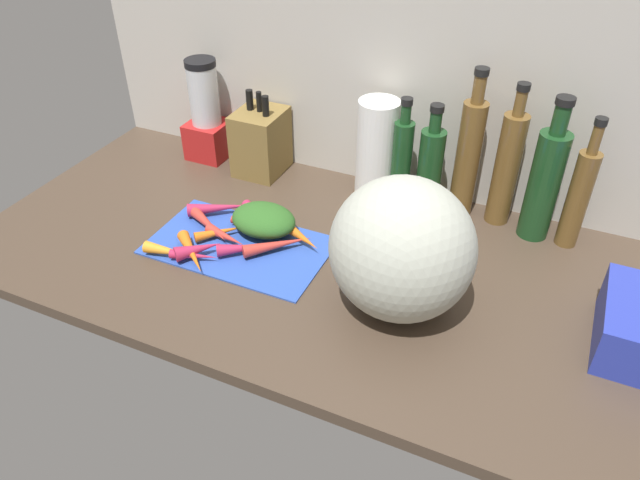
{
  "coord_description": "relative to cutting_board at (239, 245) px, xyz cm",
  "views": [
    {
      "loc": [
        42.91,
        -100.74,
        86.38
      ],
      "look_at": [
        0.63,
        -7.1,
        10.02
      ],
      "focal_mm": 33.62,
      "sensor_mm": 36.0,
      "label": 1
    }
  ],
  "objects": [
    {
      "name": "paper_towel_roll",
      "position": [
        21.02,
        34.61,
        13.08
      ],
      "size": [
        10.47,
        10.47,
        26.95
      ],
      "primitive_type": "cylinder",
      "color": "white",
      "rests_on": "ground_plane"
    },
    {
      "name": "carrot_7",
      "position": [
        -6.19,
        -7.61,
        2.2
      ],
      "size": [
        9.77,
        10.31,
        3.6
      ],
      "primitive_type": "cone",
      "rotation": [
        0.0,
        1.57,
        0.84
      ],
      "color": "#B2264C",
      "rests_on": "cutting_board"
    },
    {
      "name": "carrot_8",
      "position": [
        -6.31,
        -9.42,
        1.52
      ],
      "size": [
        11.24,
        5.36,
        2.23
      ],
      "primitive_type": "cone",
      "rotation": [
        0.0,
        1.57,
        0.3
      ],
      "color": "#B2264C",
      "rests_on": "cutting_board"
    },
    {
      "name": "carrot_5",
      "position": [
        -0.31,
        10.53,
        1.76
      ],
      "size": [
        12.63,
        8.99,
        2.72
      ],
      "primitive_type": "cone",
      "rotation": [
        0.0,
        1.57,
        -0.53
      ],
      "color": "#B2264C",
      "rests_on": "cutting_board"
    },
    {
      "name": "knife_block",
      "position": [
        -12.37,
        34.19,
        8.78
      ],
      "size": [
        12.44,
        14.44,
        23.48
      ],
      "color": "olive",
      "rests_on": "ground_plane"
    },
    {
      "name": "bottle_0",
      "position": [
        28.74,
        32.69,
        12.34
      ],
      "size": [
        5.1,
        5.1,
        29.79
      ],
      "color": "#19421E",
      "rests_on": "ground_plane"
    },
    {
      "name": "bottle_4",
      "position": [
        62.72,
        34.13,
        14.43
      ],
      "size": [
        7.34,
        7.34,
        35.47
      ],
      "color": "#19421E",
      "rests_on": "ground_plane"
    },
    {
      "name": "carrot_12",
      "position": [
        9.56,
        1.68,
        1.95
      ],
      "size": [
        14.08,
        13.56,
        3.1
      ],
      "primitive_type": "cone",
      "rotation": [
        0.0,
        1.57,
        0.76
      ],
      "color": "red",
      "rests_on": "cutting_board"
    },
    {
      "name": "carrot_greens_pile",
      "position": [
        3.09,
        6.95,
        3.8
      ],
      "size": [
        16.06,
        12.35,
        6.79
      ],
      "primitive_type": "ellipsoid",
      "color": "#2D6023",
      "rests_on": "cutting_board"
    },
    {
      "name": "bottle_1",
      "position": [
        35.91,
        33.31,
        11.77
      ],
      "size": [
        6.21,
        6.21,
        29.18
      ],
      "color": "#19421E",
      "rests_on": "ground_plane"
    },
    {
      "name": "carrot_9",
      "position": [
        -11.8,
        -10.67,
        1.83
      ],
      "size": [
        13.11,
        4.43,
        2.86
      ],
      "primitive_type": "cone",
      "rotation": [
        0.0,
        1.57,
        0.12
      ],
      "color": "orange",
      "rests_on": "cutting_board"
    },
    {
      "name": "winter_squash",
      "position": [
        40.71,
        -4.31,
        14.56
      ],
      "size": [
        29.14,
        27.53,
        29.93
      ],
      "primitive_type": "ellipsoid",
      "color": "#B2B7A8",
      "rests_on": "ground_plane"
    },
    {
      "name": "carrot_10",
      "position": [
        -3.3,
        -0.3,
        1.75
      ],
      "size": [
        11.59,
        5.03,
        2.7
      ],
      "primitive_type": "cone",
      "rotation": [
        0.0,
        1.57,
        -0.21
      ],
      "color": "red",
      "rests_on": "cutting_board"
    },
    {
      "name": "carrot_11",
      "position": [
        -11.14,
        9.18,
        2.08
      ],
      "size": [
        14.93,
        11.33,
        3.36
      ],
      "primitive_type": "cone",
      "rotation": [
        0.0,
        1.57,
        0.58
      ],
      "color": "#B2264C",
      "rests_on": "cutting_board"
    },
    {
      "name": "carrot_1",
      "position": [
        -7.04,
        -9.05,
        1.84
      ],
      "size": [
        13.42,
        12.03,
        2.87
      ],
      "primitive_type": "cone",
      "rotation": [
        0.0,
        1.57,
        -0.71
      ],
      "color": "orange",
      "rests_on": "cutting_board"
    },
    {
      "name": "carrot_0",
      "position": [
        -5.64,
        0.83,
        1.65
      ],
      "size": [
        10.33,
        10.59,
        2.5
      ],
      "primitive_type": "cone",
      "rotation": [
        0.0,
        1.57,
        0.8
      ],
      "color": "orange",
      "rests_on": "cutting_board"
    },
    {
      "name": "wall_back",
      "position": [
        21.43,
        43.61,
        29.6
      ],
      "size": [
        170.0,
        3.0,
        60.0
      ],
      "primitive_type": "cube",
      "color": "#BCB7AD",
      "rests_on": "ground_plane"
    },
    {
      "name": "carrot_3",
      "position": [
        1.97,
        7.25,
        1.46
      ],
      "size": [
        15.82,
        2.59,
        2.12
      ],
      "primitive_type": "cone",
      "rotation": [
        0.0,
        1.57,
        0.03
      ],
      "color": "red",
      "rests_on": "cutting_board"
    },
    {
      "name": "bottle_5",
      "position": [
        70.61,
        33.68,
        12.84
      ],
      "size": [
        5.07,
        5.07,
        32.44
      ],
      "color": "brown",
      "rests_on": "ground_plane"
    },
    {
      "name": "bottle_3",
      "position": [
        53.54,
        36.79,
        14.75
      ],
      "size": [
        5.98,
        5.98,
        36.03
      ],
      "color": "brown",
      "rests_on": "ground_plane"
    },
    {
      "name": "blender_appliance",
      "position": [
        -30.64,
        35.61,
        12.17
      ],
      "size": [
        11.27,
        11.27,
        29.17
      ],
      "color": "red",
      "rests_on": "ground_plane"
    },
    {
      "name": "carrot_4",
      "position": [
        12.37,
        6.97,
        2.13
      ],
      "size": [
        14.2,
        9.29,
        3.47
      ],
      "primitive_type": "cone",
      "rotation": [
        0.0,
        1.57,
        -0.45
      ],
      "color": "orange",
      "rests_on": "cutting_board"
    },
    {
      "name": "carrot_2",
      "position": [
        -9.74,
        2.02,
        1.94
      ],
      "size": [
        15.99,
        10.67,
        3.07
      ],
      "primitive_type": "cone",
      "rotation": [
        0.0,
        1.57,
        -0.5
      ],
      "color": "red",
      "rests_on": "cutting_board"
    },
    {
      "name": "cutting_board",
      "position": [
        0.0,
        0.0,
        0.0
      ],
      "size": [
        42.36,
        25.03,
        0.8
      ],
      "primitive_type": "cube",
      "color": "#2D51B7",
      "rests_on": "ground_plane"
    },
    {
      "name": "bottle_2",
      "position": [
        44.15,
        36.31,
        15.83
      ],
      "size": [
        5.97,
        5.97,
        38.18
      ],
      "color": "brown",
      "rests_on": "ground_plane"
    },
    {
      "name": "ground_plane",
      "position": [
        21.43,
        5.11,
        -1.9
      ],
      "size": [
        170.0,
        80.0,
        3.0
      ],
      "primitive_type": "cube",
      "color": "#47382B"
    },
    {
      "name": "carrot_6",
      "position": [
        2.85,
        -2.7,
        1.92
      ],
      "size": [
        11.73,
        9.28,
        3.04
      ],
      "primitive_type": "cone",
      "rotation": [
        0.0,
        1.57,
        0.59
      ],
      "color": "#B2264C",
      "rests_on": "cutting_board"
    }
  ]
}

